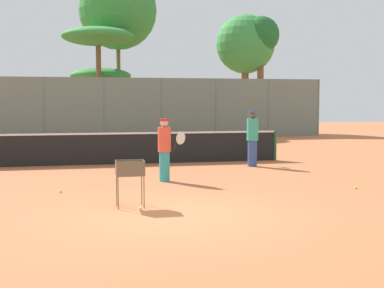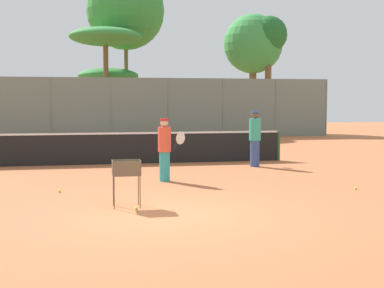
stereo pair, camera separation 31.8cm
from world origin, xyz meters
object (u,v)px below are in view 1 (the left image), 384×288
(player_white_outfit, at_px, (165,149))
(player_red_cap, at_px, (252,138))
(tennis_net, at_px, (126,148))
(ball_cart, at_px, (130,172))

(player_white_outfit, bearing_deg, player_red_cap, 85.09)
(tennis_net, relative_size, ball_cart, 11.47)
(tennis_net, height_order, ball_cart, tennis_net)
(player_red_cap, height_order, ball_cart, player_red_cap)
(player_white_outfit, distance_m, player_red_cap, 4.24)
(ball_cart, bearing_deg, player_red_cap, 52.09)
(ball_cart, bearing_deg, player_white_outfit, 68.98)
(player_red_cap, distance_m, ball_cart, 7.50)
(tennis_net, distance_m, player_red_cap, 4.28)
(player_white_outfit, bearing_deg, tennis_net, 145.71)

